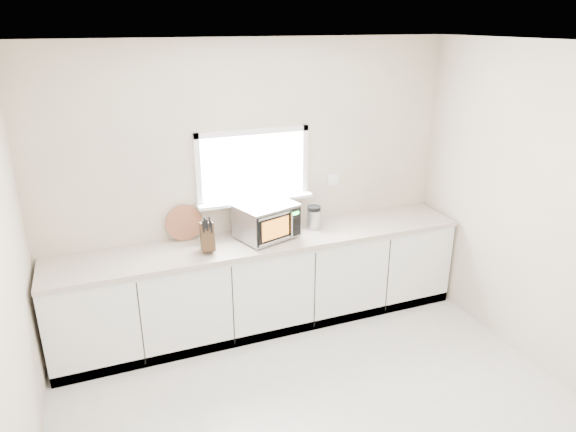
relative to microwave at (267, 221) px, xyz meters
name	(u,v)px	position (x,y,z in m)	size (l,w,h in m)	color
back_wall	(253,184)	(-0.03, 0.29, 0.27)	(4.00, 0.17, 2.70)	beige
cabinets	(265,284)	(-0.03, 0.00, -0.65)	(3.92, 0.60, 0.88)	white
countertop	(264,241)	(-0.03, -0.01, -0.19)	(3.92, 0.64, 0.04)	#BBAD9B
microwave	(267,221)	(0.00, 0.00, 0.00)	(0.61, 0.54, 0.33)	black
knife_block	(207,236)	(-0.59, -0.09, -0.03)	(0.13, 0.25, 0.34)	#442C18
cutting_board	(184,223)	(-0.72, 0.24, -0.01)	(0.34, 0.34, 0.02)	brown
coffee_grinder	(314,217)	(0.50, 0.05, -0.06)	(0.16, 0.16, 0.23)	#ADAFB5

